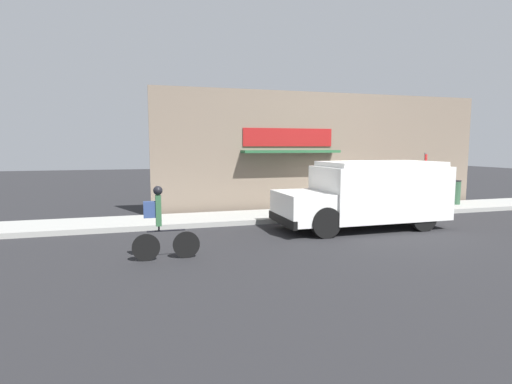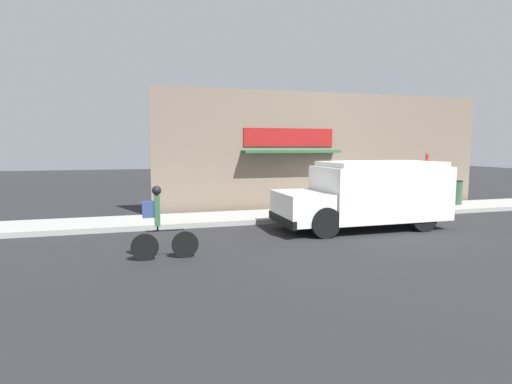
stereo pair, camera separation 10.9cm
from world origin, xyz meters
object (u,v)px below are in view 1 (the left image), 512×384
object	(u,v)px
school_bus	(368,193)
trash_bin	(454,192)
stop_sign_post	(425,171)
cyclist	(160,224)

from	to	relation	value
school_bus	trash_bin	world-z (taller)	school_bus
school_bus	trash_bin	distance (m)	6.28
trash_bin	stop_sign_post	bearing A→B (deg)	-164.39
cyclist	stop_sign_post	world-z (taller)	stop_sign_post
cyclist	trash_bin	size ratio (longest dim) A/B	1.69
school_bus	trash_bin	xyz separation A→B (m)	(5.70, 2.60, -0.43)
cyclist	stop_sign_post	distance (m)	10.92
stop_sign_post	trash_bin	distance (m)	2.23
school_bus	stop_sign_post	bearing A→B (deg)	28.34
cyclist	stop_sign_post	size ratio (longest dim) A/B	0.78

